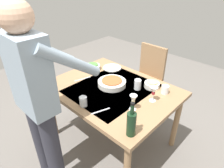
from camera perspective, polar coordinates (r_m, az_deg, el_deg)
ground_plane at (r=2.53m, az=-0.00°, el=-15.55°), size 6.00×6.00×0.00m
dining_table at (r=2.10m, az=-0.00°, el=-2.98°), size 1.30×1.00×0.74m
chair_near at (r=2.85m, az=10.33°, el=3.04°), size 0.40×0.40×0.91m
person_server at (r=1.62m, az=-20.71°, el=-3.94°), size 0.42×0.61×1.69m
wine_bottle at (r=1.47m, az=5.65°, el=-11.30°), size 0.07×0.07×0.30m
wine_glass_left at (r=1.85m, az=12.00°, el=-2.17°), size 0.07×0.07×0.15m
wine_glass_right at (r=1.71m, az=6.20°, el=-4.59°), size 0.07×0.07×0.15m
water_cup_near_left at (r=2.03m, az=15.16°, el=-1.54°), size 0.07×0.07×0.09m
water_cup_near_right at (r=1.80m, az=-8.39°, el=-5.03°), size 0.07×0.07×0.09m
water_cup_far_left at (r=2.03m, az=7.47°, el=-0.14°), size 0.07×0.07×0.11m
serving_bowl_pasta at (r=2.09m, az=-0.03°, el=0.39°), size 0.30×0.30×0.07m
side_bowl_salad at (r=2.45m, az=-5.60°, el=5.04°), size 0.18×0.18×0.07m
side_bowl_bread at (r=2.10m, az=11.55°, el=-0.15°), size 0.16×0.16×0.07m
dinner_plate_near at (r=2.47m, az=0.02°, el=4.74°), size 0.23×0.23×0.01m
table_knife at (r=2.25m, az=-8.57°, el=1.45°), size 0.07×0.20×0.00m
table_fork at (r=1.74m, az=-3.35°, el=-7.89°), size 0.07×0.18×0.00m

